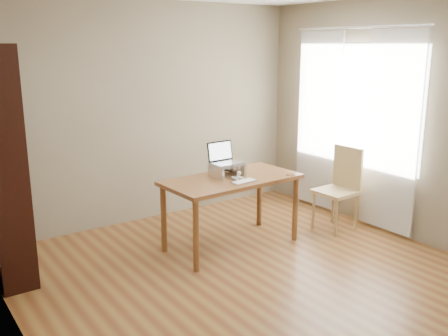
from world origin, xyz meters
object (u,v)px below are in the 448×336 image
(desk, at_px, (232,187))
(chair, at_px, (340,185))
(cat, at_px, (226,169))
(laptop, at_px, (224,158))
(bookshelf, at_px, (0,165))
(keyboard, at_px, (244,182))

(desk, bearing_deg, chair, -14.44)
(chair, bearing_deg, cat, 160.92)
(laptop, bearing_deg, desk, -92.30)
(bookshelf, xyz_separation_m, keyboard, (2.09, -0.84, -0.29))
(bookshelf, bearing_deg, laptop, -13.01)
(bookshelf, relative_size, laptop, 6.60)
(chair, bearing_deg, desk, 165.46)
(bookshelf, xyz_separation_m, desk, (2.09, -0.62, -0.40))
(bookshelf, height_order, laptop, bookshelf)
(laptop, height_order, chair, laptop)
(bookshelf, relative_size, cat, 4.36)
(desk, height_order, laptop, laptop)
(laptop, relative_size, cat, 0.66)
(laptop, distance_m, chair, 1.47)
(keyboard, distance_m, chair, 1.37)
(cat, bearing_deg, desk, -95.28)
(desk, bearing_deg, keyboard, -93.54)
(cat, bearing_deg, keyboard, -93.15)
(bookshelf, bearing_deg, cat, -13.58)
(chair, bearing_deg, keyboard, 174.71)
(cat, bearing_deg, bookshelf, 165.59)
(laptop, xyz_separation_m, keyboard, (-0.00, -0.35, -0.18))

